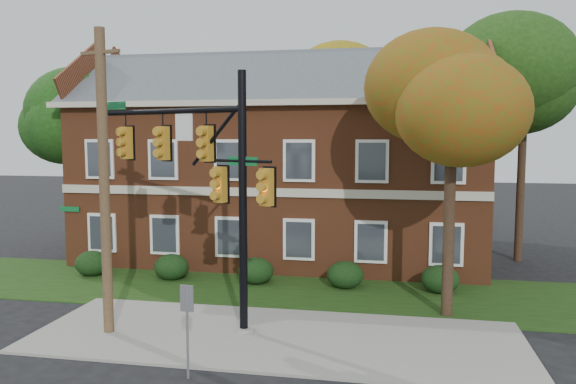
% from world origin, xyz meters
% --- Properties ---
extents(ground, '(120.00, 120.00, 0.00)m').
position_xyz_m(ground, '(0.00, 0.00, 0.00)').
color(ground, black).
rests_on(ground, ground).
extents(sidewalk, '(14.00, 5.00, 0.08)m').
position_xyz_m(sidewalk, '(0.00, 1.00, 0.04)').
color(sidewalk, gray).
rests_on(sidewalk, ground).
extents(grass_strip, '(30.00, 6.00, 0.04)m').
position_xyz_m(grass_strip, '(0.00, 6.00, 0.02)').
color(grass_strip, '#193811').
rests_on(grass_strip, ground).
extents(apartment_building, '(18.80, 8.80, 9.74)m').
position_xyz_m(apartment_building, '(-2.00, 11.95, 4.99)').
color(apartment_building, brown).
rests_on(apartment_building, ground).
extents(hedge_far_left, '(1.40, 1.26, 1.05)m').
position_xyz_m(hedge_far_left, '(-9.00, 6.70, 0.53)').
color(hedge_far_left, black).
rests_on(hedge_far_left, ground).
extents(hedge_left, '(1.40, 1.26, 1.05)m').
position_xyz_m(hedge_left, '(-5.50, 6.70, 0.53)').
color(hedge_left, black).
rests_on(hedge_left, ground).
extents(hedge_center, '(1.40, 1.26, 1.05)m').
position_xyz_m(hedge_center, '(-2.00, 6.70, 0.53)').
color(hedge_center, black).
rests_on(hedge_center, ground).
extents(hedge_right, '(1.40, 1.26, 1.05)m').
position_xyz_m(hedge_right, '(1.50, 6.70, 0.53)').
color(hedge_right, black).
rests_on(hedge_right, ground).
extents(hedge_far_right, '(1.40, 1.26, 1.05)m').
position_xyz_m(hedge_far_right, '(5.00, 6.70, 0.53)').
color(hedge_far_right, black).
rests_on(hedge_far_right, ground).
extents(tree_near_right, '(4.50, 4.25, 8.58)m').
position_xyz_m(tree_near_right, '(5.22, 3.87, 6.67)').
color(tree_near_right, black).
rests_on(tree_near_right, ground).
extents(tree_left_rear, '(5.40, 5.10, 8.88)m').
position_xyz_m(tree_left_rear, '(-11.73, 10.84, 6.68)').
color(tree_left_rear, black).
rests_on(tree_left_rear, ground).
extents(tree_right_rear, '(6.30, 5.95, 10.62)m').
position_xyz_m(tree_right_rear, '(9.31, 12.81, 8.12)').
color(tree_right_rear, black).
rests_on(tree_right_rear, ground).
extents(tree_far_rear, '(6.84, 6.46, 11.52)m').
position_xyz_m(tree_far_rear, '(-0.66, 19.79, 8.84)').
color(tree_far_rear, black).
rests_on(tree_far_rear, ground).
extents(traffic_signal, '(6.46, 2.58, 7.63)m').
position_xyz_m(traffic_signal, '(-2.28, 1.71, 4.73)').
color(traffic_signal, gray).
rests_on(traffic_signal, ground).
extents(utility_pole, '(1.35, 0.43, 8.79)m').
position_xyz_m(utility_pole, '(-4.87, 0.45, 4.46)').
color(utility_pole, '#4E3A24').
rests_on(utility_pole, ground).
extents(sign_post, '(0.33, 0.07, 2.28)m').
position_xyz_m(sign_post, '(-1.50, -2.00, 1.55)').
color(sign_post, slate).
rests_on(sign_post, ground).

